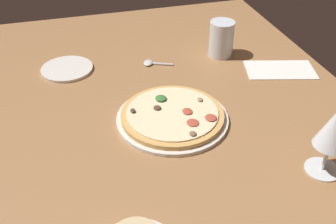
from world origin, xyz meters
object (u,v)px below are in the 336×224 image
object	(u,v)px
water_glass	(221,41)
pizza_main	(173,116)
spoon	(151,63)
paper_menu	(280,70)
side_plate	(67,69)
wine_glass_far	(335,129)

from	to	relation	value
water_glass	pizza_main	bearing A→B (deg)	140.26
pizza_main	water_glass	bearing A→B (deg)	-39.74
spoon	pizza_main	bearing A→B (deg)	176.70
water_glass	spoon	xyz separation A→B (cm)	(-0.14, 23.04, -4.42)
paper_menu	spoon	distance (cm)	39.60
side_plate	spoon	bearing A→B (deg)	-97.41
wine_glass_far	spoon	size ratio (longest dim) A/B	1.78
paper_menu	spoon	size ratio (longest dim) A/B	2.20
paper_menu	pizza_main	bearing A→B (deg)	126.63
water_glass	spoon	size ratio (longest dim) A/B	1.22
pizza_main	side_plate	size ratio (longest dim) A/B	1.82
pizza_main	side_plate	world-z (taller)	pizza_main
pizza_main	water_glass	world-z (taller)	water_glass
wine_glass_far	paper_menu	distance (cm)	44.71
pizza_main	spoon	distance (cm)	29.69
pizza_main	paper_menu	distance (cm)	41.62
water_glass	spoon	bearing A→B (deg)	90.35
water_glass	paper_menu	xyz separation A→B (cm)	(-14.38, -13.91, -4.73)
water_glass	side_plate	bearing A→B (deg)	86.25
water_glass	wine_glass_far	bearing A→B (deg)	-178.39
pizza_main	water_glass	xyz separation A→B (cm)	(29.77, -24.75, 3.65)
pizza_main	wine_glass_far	bearing A→B (deg)	-134.76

